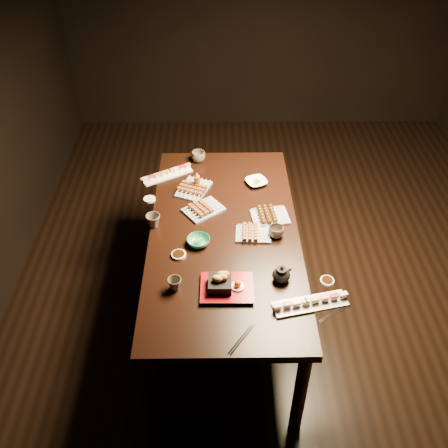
{
  "coord_description": "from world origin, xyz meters",
  "views": [
    {
      "loc": [
        -0.48,
        -2.54,
        2.72
      ],
      "look_at": [
        -0.44,
        -0.21,
        0.77
      ],
      "focal_mm": 40.0,
      "sensor_mm": 36.0,
      "label": 1
    }
  ],
  "objects": [
    {
      "name": "yakitori_plate_left",
      "position": [
        -0.64,
        0.17,
        0.78
      ],
      "size": [
        0.26,
        0.29,
        0.06
      ],
      "primitive_type": null,
      "rotation": [
        0.0,
        0.0,
        1.17
      ],
      "color": "#828EB6",
      "rests_on": "dining_table"
    },
    {
      "name": "chopsticks_se",
      "position": [
        0.11,
        -0.91,
        0.75
      ],
      "size": [
        0.18,
        0.12,
        0.01
      ],
      "primitive_type": null,
      "rotation": [
        0.0,
        0.0,
        0.55
      ],
      "color": "black",
      "rests_on": "dining_table"
    },
    {
      "name": "dining_table",
      "position": [
        -0.44,
        -0.26,
        0.38
      ],
      "size": [
        1.41,
        1.99,
        0.75
      ],
      "primitive_type": "cube",
      "rotation": [
        0.0,
        0.0,
        0.31
      ],
      "color": "black",
      "rests_on": "ground"
    },
    {
      "name": "sauce_dish_nw",
      "position": [
        -0.93,
        0.06,
        0.76
      ],
      "size": [
        0.09,
        0.09,
        0.01
      ],
      "primitive_type": "cylinder",
      "rotation": [
        0.0,
        0.0,
        0.18
      ],
      "color": "white",
      "rests_on": "dining_table"
    },
    {
      "name": "yakitori_plate_center",
      "position": [
        -0.57,
        -0.05,
        0.78
      ],
      "size": [
        0.29,
        0.28,
        0.06
      ],
      "primitive_type": null,
      "rotation": [
        0.0,
        0.0,
        0.64
      ],
      "color": "#828EB6",
      "rests_on": "dining_table"
    },
    {
      "name": "sauce_dish_se",
      "position": [
        0.11,
        -0.68,
        0.76
      ],
      "size": [
        0.1,
        0.1,
        0.01
      ],
      "primitive_type": "cylinder",
      "rotation": [
        0.0,
        0.0,
        0.4
      ],
      "color": "white",
      "rests_on": "dining_table"
    },
    {
      "name": "teapot",
      "position": [
        -0.14,
        -0.66,
        0.8
      ],
      "size": [
        0.16,
        0.16,
        0.1
      ],
      "primitive_type": null,
      "rotation": [
        0.0,
        0.0,
        0.52
      ],
      "color": "black",
      "rests_on": "dining_table"
    },
    {
      "name": "teacup_far_left",
      "position": [
        -0.87,
        -0.2,
        0.79
      ],
      "size": [
        0.12,
        0.12,
        0.08
      ],
      "primitive_type": "imported",
      "rotation": [
        0.0,
        0.0,
        0.41
      ],
      "color": "#4F463C",
      "rests_on": "dining_table"
    },
    {
      "name": "chopsticks_near",
      "position": [
        -0.37,
        -1.06,
        0.75
      ],
      "size": [
        0.14,
        0.18,
        0.01
      ],
      "primitive_type": null,
      "rotation": [
        0.0,
        0.0,
        0.96
      ],
      "color": "black",
      "rests_on": "dining_table"
    },
    {
      "name": "teacup_far_right",
      "position": [
        -0.62,
        0.53,
        0.79
      ],
      "size": [
        0.14,
        0.14,
        0.08
      ],
      "primitive_type": "imported",
      "rotation": [
        0.0,
        0.0,
        0.64
      ],
      "color": "#4F463C",
      "rests_on": "dining_table"
    },
    {
      "name": "tempura_tray",
      "position": [
        -0.44,
        -0.73,
        0.8
      ],
      "size": [
        0.28,
        0.23,
        0.1
      ],
      "primitive_type": null,
      "rotation": [
        0.0,
        0.0,
        -0.01
      ],
      "color": "black",
      "rests_on": "dining_table"
    },
    {
      "name": "tsukune_plate",
      "position": [
        -0.16,
        -0.13,
        0.78
      ],
      "size": [
        0.25,
        0.19,
        0.06
      ],
      "primitive_type": null,
      "rotation": [
        0.0,
        0.0,
        0.13
      ],
      "color": "#828EB6",
      "rests_on": "dining_table"
    },
    {
      "name": "condiment_bottle",
      "position": [
        -0.62,
        0.19,
        0.81
      ],
      "size": [
        0.05,
        0.05,
        0.13
      ],
      "primitive_type": "cylinder",
      "rotation": [
        0.0,
        0.0,
        0.39
      ],
      "color": "brown",
      "rests_on": "dining_table"
    },
    {
      "name": "teacup_near_left",
      "position": [
        -0.71,
        -0.72,
        0.78
      ],
      "size": [
        0.08,
        0.08,
        0.07
      ],
      "primitive_type": "imported",
      "rotation": [
        0.0,
        0.0,
        -0.12
      ],
      "color": "#4F463C",
      "rests_on": "dining_table"
    },
    {
      "name": "teacup_mid_right",
      "position": [
        -0.14,
        -0.31,
        0.79
      ],
      "size": [
        0.13,
        0.13,
        0.07
      ],
      "primitive_type": "imported",
      "rotation": [
        0.0,
        0.0,
        0.57
      ],
      "color": "#4F463C",
      "rests_on": "dining_table"
    },
    {
      "name": "sushi_platter_near",
      "position": [
        -0.01,
        -0.84,
        0.77
      ],
      "size": [
        0.4,
        0.19,
        0.05
      ],
      "primitive_type": null,
      "rotation": [
        0.0,
        0.0,
        0.21
      ],
      "color": "white",
      "rests_on": "dining_table"
    },
    {
      "name": "edamame_bowl_cream",
      "position": [
        -0.22,
        0.23,
        0.77
      ],
      "size": [
        0.18,
        0.18,
        0.03
      ],
      "primitive_type": "imported",
      "rotation": [
        0.0,
        0.0,
        0.42
      ],
      "color": "white",
      "rests_on": "dining_table"
    },
    {
      "name": "sauce_dish_west",
      "position": [
        -0.71,
        -0.47,
        0.76
      ],
      "size": [
        0.12,
        0.12,
        0.01
      ],
      "primitive_type": "cylinder",
      "rotation": [
        0.0,
        0.0,
        0.48
      ],
      "color": "white",
      "rests_on": "dining_table"
    },
    {
      "name": "ground",
      "position": [
        0.0,
        0.0,
        0.0
      ],
      "size": [
        5.0,
        5.0,
        0.0
      ],
      "primitive_type": "plane",
      "color": "black",
      "rests_on": "ground"
    },
    {
      "name": "sushi_platter_far",
      "position": [
        -0.83,
        0.34,
        0.77
      ],
      "size": [
        0.36,
        0.27,
        0.04
      ],
      "primitive_type": null,
      "rotation": [
        0.0,
        0.0,
        3.67
      ],
      "color": "white",
      "rests_on": "dining_table"
    },
    {
      "name": "yakitori_plate_right",
      "position": [
        -0.27,
        -0.29,
        0.78
      ],
      "size": [
        0.22,
        0.16,
        0.05
      ],
      "primitive_type": null,
      "rotation": [
        0.0,
        0.0,
        -0.06
      ],
      "color": "#828EB6",
      "rests_on": "dining_table"
    },
    {
      "name": "sauce_dish_east",
      "position": [
        -0.19,
        0.24,
        0.76
      ],
      "size": [
        0.1,
        0.1,
        0.01
      ],
      "primitive_type": "cylinder",
      "rotation": [
        0.0,
        0.0,
        0.25
      ],
      "color": "white",
      "rests_on": "dining_table"
    },
    {
      "name": "edamame_bowl_green",
      "position": [
        -0.6,
        -0.37,
        0.77
      ],
      "size": [
        0.15,
        0.15,
        0.04
      ],
      "primitive_type": "imported",
      "rotation": [
        0.0,
        0.0,
        0.09
      ],
      "color": "#2E8D69",
      "rests_on": "dining_table"
    }
  ]
}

